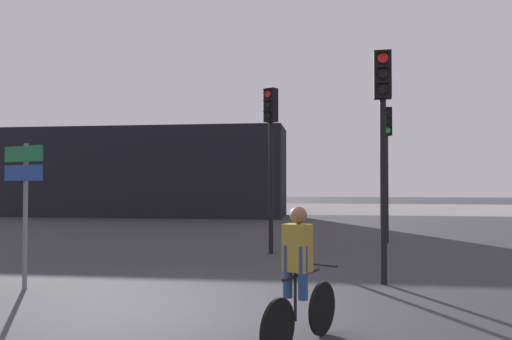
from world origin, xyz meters
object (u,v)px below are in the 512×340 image
object	(u,v)px
traffic_light_far_right	(386,148)
cyclist	(299,276)
direction_sign_post	(24,188)
distant_building	(146,172)
traffic_light_center	(271,139)
traffic_light_near_right	(383,121)

from	to	relation	value
traffic_light_far_right	cyclist	bearing A→B (deg)	68.24
traffic_light_far_right	direction_sign_post	distance (m)	10.77
distant_building	direction_sign_post	bearing A→B (deg)	-76.09
direction_sign_post	cyclist	world-z (taller)	direction_sign_post
traffic_light_center	traffic_light_near_right	bearing A→B (deg)	156.48
traffic_light_near_right	cyclist	world-z (taller)	traffic_light_near_right
distant_building	direction_sign_post	size ratio (longest dim) A/B	6.08
traffic_light_center	cyclist	distance (m)	7.88
direction_sign_post	cyclist	xyz separation A→B (m)	(5.02, -2.52, -0.97)
traffic_light_far_right	traffic_light_center	xyz separation A→B (m)	(-3.37, -2.88, 0.09)
traffic_light_far_right	traffic_light_near_right	distance (m)	6.60
cyclist	traffic_light_near_right	bearing A→B (deg)	96.34
traffic_light_near_right	direction_sign_post	xyz separation A→B (m)	(-6.42, -1.29, -1.25)
direction_sign_post	traffic_light_center	bearing A→B (deg)	-103.80
distant_building	traffic_light_far_right	size ratio (longest dim) A/B	3.69
distant_building	traffic_light_near_right	bearing A→B (deg)	-57.94
distant_building	traffic_light_center	distance (m)	16.58
traffic_light_near_right	distant_building	bearing A→B (deg)	-53.93
distant_building	traffic_light_near_right	size ratio (longest dim) A/B	3.61
direction_sign_post	cyclist	distance (m)	5.70
traffic_light_center	cyclist	size ratio (longest dim) A/B	2.73
traffic_light_center	direction_sign_post	distance (m)	6.44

